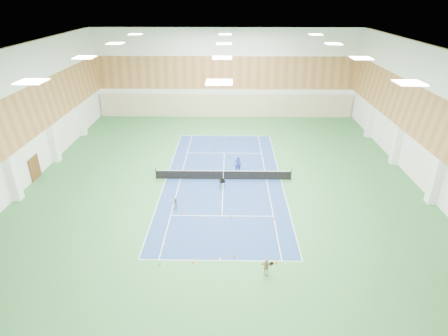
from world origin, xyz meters
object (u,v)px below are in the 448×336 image
(child_court, at_px, (176,203))
(child_apron, at_px, (266,267))
(ball_cart, at_px, (222,184))
(tennis_net, at_px, (223,174))
(coach, at_px, (238,164))

(child_court, xyz_separation_m, child_apron, (6.72, -7.83, 0.11))
(child_apron, bearing_deg, ball_cart, 114.27)
(tennis_net, height_order, child_court, tennis_net)
(child_apron, relative_size, ball_cart, 1.47)
(coach, relative_size, ball_cart, 1.98)
(coach, xyz_separation_m, child_apron, (1.50, -14.99, -0.21))
(child_apron, xyz_separation_m, ball_cart, (-2.99, 11.56, -0.19))
(coach, bearing_deg, child_court, 61.43)
(tennis_net, xyz_separation_m, ball_cart, (-0.08, -1.63, -0.14))
(ball_cart, bearing_deg, child_apron, -92.65)
(child_court, bearing_deg, tennis_net, 54.84)
(child_court, bearing_deg, child_apron, -49.12)
(child_court, height_order, ball_cart, child_court)
(tennis_net, distance_m, ball_cart, 1.64)
(child_court, distance_m, child_apron, 10.32)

